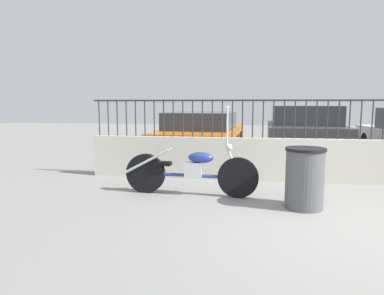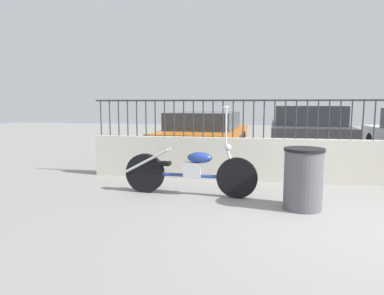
% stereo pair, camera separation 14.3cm
% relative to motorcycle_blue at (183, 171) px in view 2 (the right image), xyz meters
% --- Properties ---
extents(ground_plane, '(40.00, 40.00, 0.00)m').
position_rel_motorcycle_blue_xyz_m(ground_plane, '(2.47, -1.05, -0.40)').
color(ground_plane, gray).
extents(low_wall, '(9.14, 0.18, 0.83)m').
position_rel_motorcycle_blue_xyz_m(low_wall, '(2.47, 1.27, 0.02)').
color(low_wall, beige).
rests_on(low_wall, ground_plane).
extents(fence_railing, '(9.14, 0.04, 0.74)m').
position_rel_motorcycle_blue_xyz_m(fence_railing, '(2.47, 1.27, 0.93)').
color(fence_railing, '#2D2D33').
rests_on(fence_railing, low_wall).
extents(motorcycle_blue, '(2.20, 0.52, 1.45)m').
position_rel_motorcycle_blue_xyz_m(motorcycle_blue, '(0.00, 0.00, 0.00)').
color(motorcycle_blue, black).
rests_on(motorcycle_blue, ground_plane).
extents(trash_bin, '(0.56, 0.56, 0.87)m').
position_rel_motorcycle_blue_xyz_m(trash_bin, '(1.82, -0.45, 0.04)').
color(trash_bin, '#56565B').
rests_on(trash_bin, ground_plane).
extents(car_orange, '(2.23, 4.72, 1.25)m').
position_rel_motorcycle_blue_xyz_m(car_orange, '(-0.23, 4.12, 0.24)').
color(car_orange, black).
rests_on(car_orange, ground_plane).
extents(car_dark_grey, '(2.09, 3.99, 1.43)m').
position_rel_motorcycle_blue_xyz_m(car_dark_grey, '(2.55, 4.43, 0.32)').
color(car_dark_grey, black).
rests_on(car_dark_grey, ground_plane).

